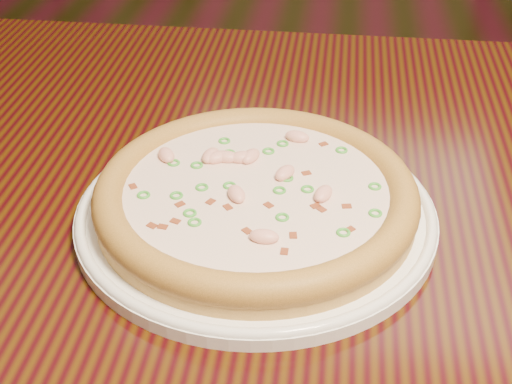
# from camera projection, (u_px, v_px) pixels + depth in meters

# --- Properties ---
(hero_table) EXTENTS (1.20, 0.80, 0.75)m
(hero_table) POSITION_uv_depth(u_px,v_px,m) (378.00, 276.00, 0.73)
(hero_table) COLOR black
(hero_table) RESTS_ON ground
(plate) EXTENTS (0.32, 0.32, 0.02)m
(plate) POSITION_uv_depth(u_px,v_px,m) (256.00, 212.00, 0.64)
(plate) COLOR white
(plate) RESTS_ON hero_table
(pizza) EXTENTS (0.29, 0.29, 0.03)m
(pizza) POSITION_uv_depth(u_px,v_px,m) (256.00, 195.00, 0.63)
(pizza) COLOR tan
(pizza) RESTS_ON plate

